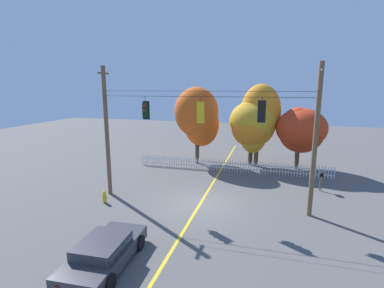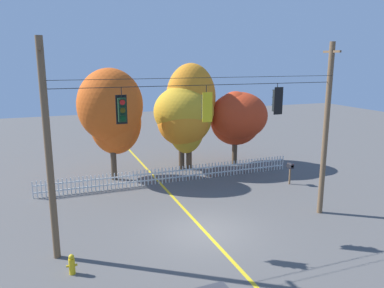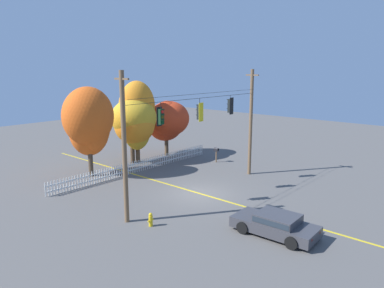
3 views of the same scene
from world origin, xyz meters
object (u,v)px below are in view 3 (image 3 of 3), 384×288
Objects in this scene: autumn_maple_near_fence at (90,122)px; autumn_oak_far_east at (136,116)px; traffic_signal_northbound_secondary at (161,117)px; fire_hydrant at (151,220)px; traffic_signal_eastbound_side at (200,112)px; roadside_mailbox at (216,150)px; autumn_maple_far_west at (167,120)px; traffic_signal_southbound_primary at (230,106)px; autumn_maple_mid at (135,121)px; parked_car at (276,224)px.

autumn_oak_far_east reaches higher than autumn_maple_near_fence.
traffic_signal_northbound_secondary is 1.87× the size of fire_hydrant.
autumn_oak_far_east is (2.73, 9.66, -1.41)m from traffic_signal_eastbound_side.
traffic_signal_eastbound_side is 9.65m from roadside_mailbox.
fire_hydrant is (-12.13, -10.90, -3.11)m from autumn_maple_far_west.
traffic_signal_southbound_primary is at bearing -57.31° from autumn_maple_near_fence.
autumn_maple_near_fence is at bearing 154.16° from roadside_mailbox.
traffic_signal_southbound_primary is at bearing -0.16° from traffic_signal_northbound_secondary.
autumn_maple_near_fence is 8.87m from autumn_maple_far_west.
autumn_maple_far_west is at bearing 55.96° from traffic_signal_eastbound_side.
roadside_mailbox is at bearing 46.85° from traffic_signal_southbound_primary.
autumn_oak_far_east is at bearing 93.91° from traffic_signal_southbound_primary.
autumn_maple_near_fence reaches higher than roadside_mailbox.
traffic_signal_southbound_primary reaches higher than autumn_maple_mid.
parked_car is at bearing -117.67° from autumn_maple_far_west.
autumn_maple_near_fence is 4.90m from autumn_maple_mid.
traffic_signal_eastbound_side is at bearing -149.96° from roadside_mailbox.
traffic_signal_northbound_secondary is 1.04× the size of traffic_signal_southbound_primary.
autumn_maple_near_fence is at bearing 90.64° from parked_car.
traffic_signal_northbound_secondary is at bearing -158.58° from roadside_mailbox.
roadside_mailbox is at bearing -25.84° from autumn_maple_near_fence.
roadside_mailbox is at bearing 23.47° from fire_hydrant.
roadside_mailbox is (4.01, 4.28, -4.62)m from traffic_signal_southbound_primary.
traffic_signal_southbound_primary reaches higher than parked_car.
roadside_mailbox is at bearing -49.02° from autumn_oak_far_east.
autumn_oak_far_east reaches higher than parked_car.
traffic_signal_southbound_primary is 0.25× the size of autumn_maple_far_west.
autumn_maple_mid is (2.45, 9.52, -1.73)m from traffic_signal_eastbound_side.
traffic_signal_eastbound_side is at bearing -104.42° from autumn_maple_mid.
traffic_signal_eastbound_side is 9.43m from autumn_maple_near_fence.
autumn_oak_far_east reaches higher than traffic_signal_southbound_primary.
autumn_maple_mid is 7.89× the size of fire_hydrant.
autumn_oak_far_east is at bearing 74.24° from traffic_signal_eastbound_side.
traffic_signal_southbound_primary is (3.39, 0.00, 0.13)m from traffic_signal_eastbound_side.
autumn_maple_far_west is 5.81m from roadside_mailbox.
fire_hydrant is at bearing -166.08° from traffic_signal_eastbound_side.
traffic_signal_eastbound_side is at bearing 13.92° from fire_hydrant.
autumn_maple_near_fence reaches higher than autumn_maple_far_west.
parked_car is (-5.61, -6.98, -5.10)m from traffic_signal_southbound_primary.
traffic_signal_eastbound_side is 11.64m from autumn_maple_far_west.
autumn_oak_far_east is (0.28, 0.14, 0.32)m from autumn_maple_mid.
fire_hydrant is at bearing -147.54° from traffic_signal_northbound_secondary.
autumn_maple_mid is at bearing 58.11° from traffic_signal_northbound_secondary.
autumn_oak_far_east is at bearing 73.42° from parked_car.
autumn_oak_far_east is 3.75m from autumn_maple_far_west.
traffic_signal_northbound_secondary reaches higher than autumn_maple_mid.
traffic_signal_southbound_primary is 1.02× the size of roadside_mailbox.
autumn_maple_far_west is 16.61m from fire_hydrant.
traffic_signal_southbound_primary reaches higher than roadside_mailbox.
autumn_maple_near_fence is 11.65m from fire_hydrant.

